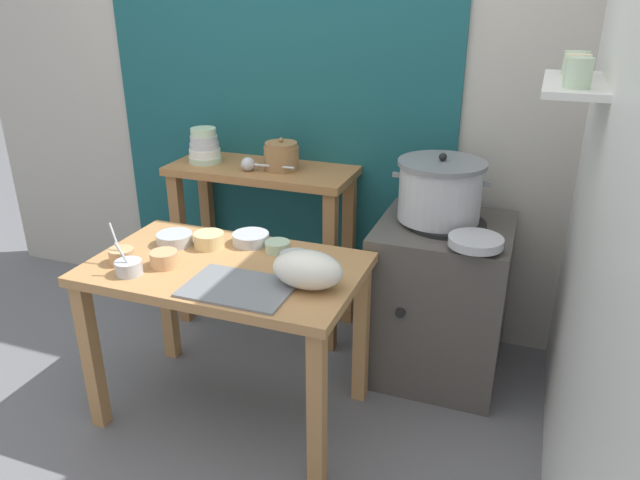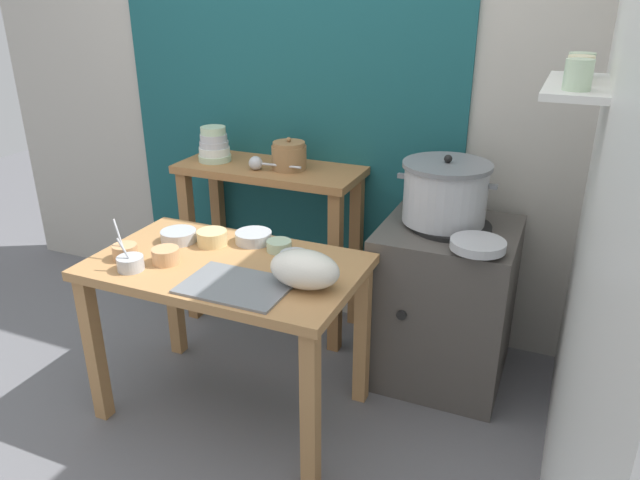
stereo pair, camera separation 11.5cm
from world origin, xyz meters
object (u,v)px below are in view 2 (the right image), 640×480
at_px(clay_pot, 289,156).
at_px(prep_bowl_4, 279,245).
at_px(stove_block, 444,302).
at_px(prep_bowl_5, 253,237).
at_px(plastic_bag, 304,270).
at_px(prep_bowl_0, 179,236).
at_px(back_shelf_table, 271,207).
at_px(bowl_stack_enamel, 214,146).
at_px(prep_bowl_2, 125,251).
at_px(ladle, 258,163).
at_px(wide_pan, 478,245).
at_px(prep_bowl_1, 166,255).
at_px(steamer_pot, 445,192).
at_px(prep_bowl_7, 294,258).
at_px(prep_bowl_6, 212,237).
at_px(prep_table, 227,287).
at_px(serving_tray, 236,286).
at_px(prep_bowl_3, 130,263).

height_order(clay_pot, prep_bowl_4, clay_pot).
bearing_deg(stove_block, prep_bowl_5, -152.38).
distance_m(plastic_bag, prep_bowl_0, 0.71).
height_order(back_shelf_table, prep_bowl_0, back_shelf_table).
height_order(bowl_stack_enamel, prep_bowl_0, bowl_stack_enamel).
bearing_deg(prep_bowl_2, stove_block, 32.97).
distance_m(ladle, prep_bowl_5, 0.54).
relative_size(wide_pan, prep_bowl_1, 2.01).
height_order(steamer_pot, prep_bowl_7, steamer_pot).
relative_size(prep_bowl_4, prep_bowl_7, 0.91).
xyz_separation_m(prep_bowl_4, prep_bowl_6, (-0.30, -0.05, 0.01)).
distance_m(back_shelf_table, stove_block, 1.03).
xyz_separation_m(stove_block, plastic_bag, (-0.40, -0.70, 0.41)).
bearing_deg(prep_bowl_5, prep_bowl_1, -124.53).
relative_size(prep_bowl_4, prep_bowl_6, 0.82).
xyz_separation_m(wide_pan, prep_bowl_1, (-1.16, -0.50, -0.04)).
bearing_deg(stove_block, ladle, 177.26).
bearing_deg(back_shelf_table, ladle, -104.53).
xyz_separation_m(prep_bowl_2, prep_bowl_5, (0.40, 0.36, -0.01)).
bearing_deg(steamer_pot, prep_table, -138.46).
bearing_deg(prep_bowl_1, back_shelf_table, 88.21).
bearing_deg(prep_bowl_6, wide_pan, 13.75).
relative_size(bowl_stack_enamel, prep_bowl_0, 1.17).
relative_size(prep_table, steamer_pot, 2.51).
bearing_deg(prep_bowl_1, plastic_bag, 2.69).
relative_size(clay_pot, prep_bowl_2, 1.05).
height_order(steamer_pot, prep_bowl_4, steamer_pot).
distance_m(prep_bowl_1, prep_bowl_5, 0.39).
bearing_deg(prep_bowl_1, prep_bowl_2, -169.44).
relative_size(clay_pot, prep_bowl_0, 1.13).
relative_size(plastic_bag, prep_bowl_4, 2.56).
xyz_separation_m(prep_bowl_0, prep_bowl_4, (0.45, 0.08, -0.00)).
height_order(stove_block, prep_bowl_4, stove_block).
relative_size(prep_table, serving_tray, 2.75).
xyz_separation_m(clay_pot, serving_tray, (0.23, -0.94, -0.24)).
bearing_deg(prep_bowl_7, ladle, 129.32).
relative_size(prep_table, back_shelf_table, 1.15).
height_order(clay_pot, prep_bowl_2, clay_pot).
xyz_separation_m(ladle, prep_bowl_7, (0.48, -0.58, -0.19)).
height_order(prep_bowl_0, prep_bowl_4, prep_bowl_0).
height_order(prep_bowl_1, prep_bowl_6, same).
bearing_deg(prep_table, prep_bowl_3, -146.43).
height_order(prep_bowl_2, prep_bowl_6, prep_bowl_2).
distance_m(prep_bowl_3, prep_bowl_7, 0.65).
distance_m(prep_bowl_0, prep_bowl_1, 0.22).
bearing_deg(serving_tray, plastic_bag, 23.54).
height_order(ladle, wide_pan, ladle).
distance_m(prep_bowl_0, prep_bowl_2, 0.26).
height_order(bowl_stack_enamel, ladle, bowl_stack_enamel).
distance_m(back_shelf_table, prep_bowl_2, 0.92).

